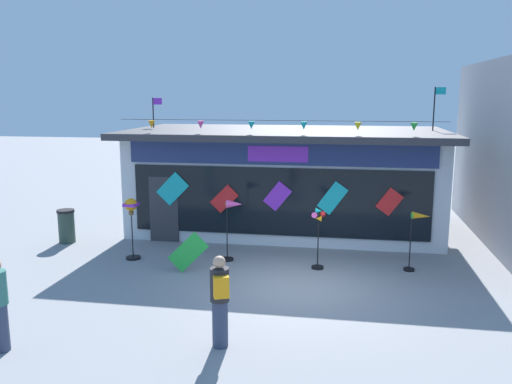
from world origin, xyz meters
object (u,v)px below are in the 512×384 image
wind_spinner_center_left (318,231)px  person_near_camera (220,300)px  wind_spinner_left (232,218)px  trash_bin (66,226)px  kite_shop_building (286,179)px  wind_spinner_far_left (131,214)px  wind_spinner_center_right (417,229)px  display_kite_on_ground (188,252)px

wind_spinner_center_left → person_near_camera: 4.80m
wind_spinner_left → trash_bin: bearing=170.4°
wind_spinner_center_left → person_near_camera: person_near_camera is taller
kite_shop_building → trash_bin: (-6.37, -2.87, -1.17)m
wind_spinner_far_left → wind_spinner_center_right: (7.50, 0.26, -0.15)m
wind_spinner_left → wind_spinner_center_right: wind_spinner_left is taller
wind_spinner_center_right → display_kite_on_ground: wind_spinner_center_right is taller
trash_bin → display_kite_on_ground: (4.43, -1.96, -0.00)m
wind_spinner_far_left → wind_spinner_center_right: bearing=2.0°
wind_spinner_center_left → person_near_camera: size_ratio=0.96×
wind_spinner_left → wind_spinner_center_left: 2.33m
person_near_camera → display_kite_on_ground: size_ratio=1.77×
wind_spinner_far_left → trash_bin: (-2.62, 1.20, -0.75)m
wind_spinner_left → trash_bin: size_ratio=1.66×
wind_spinner_center_left → trash_bin: 7.76m
wind_spinner_far_left → wind_spinner_left: (2.73, 0.30, -0.07)m
wind_spinner_center_right → wind_spinner_center_left: bearing=-174.0°
kite_shop_building → person_near_camera: bearing=-91.2°
wind_spinner_left → display_kite_on_ground: size_ratio=1.78×
display_kite_on_ground → trash_bin: bearing=156.1°
kite_shop_building → display_kite_on_ground: (-1.94, -4.84, -1.17)m
display_kite_on_ground → wind_spinner_center_left: bearing=13.4°
wind_spinner_center_right → display_kite_on_ground: (-5.69, -1.02, -0.60)m
kite_shop_building → trash_bin: kite_shop_building is taller
wind_spinner_left → trash_bin: 5.47m
kite_shop_building → wind_spinner_center_left: 4.32m
kite_shop_building → wind_spinner_far_left: bearing=-132.6°
trash_bin → person_near_camera: bearing=-43.0°
wind_spinner_center_right → trash_bin: (-10.13, 0.94, -0.60)m
trash_bin → wind_spinner_left: bearing=-9.6°
wind_spinner_center_left → trash_bin: bearing=171.1°
wind_spinner_center_right → person_near_camera: size_ratio=0.92×
wind_spinner_left → person_near_camera: (0.83, -4.86, -0.31)m
kite_shop_building → wind_spinner_center_left: kite_shop_building is taller
person_near_camera → wind_spinner_left: bearing=-102.2°
wind_spinner_far_left → wind_spinner_center_left: size_ratio=1.05×
wind_spinner_far_left → display_kite_on_ground: bearing=-22.9°
wind_spinner_far_left → trash_bin: bearing=155.4°
kite_shop_building → display_kite_on_ground: kite_shop_building is taller
kite_shop_building → person_near_camera: size_ratio=5.99×
wind_spinner_far_left → person_near_camera: (3.56, -4.56, -0.38)m
trash_bin → wind_spinner_center_left: bearing=-8.9°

